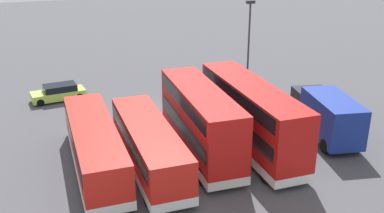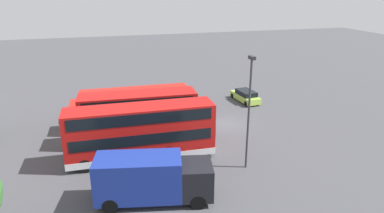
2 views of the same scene
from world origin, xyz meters
name	(u,v)px [view 1 (image 1 of 2)]	position (x,y,z in m)	size (l,w,h in m)	color
ground_plane	(142,111)	(0.00, 0.00, 0.00)	(140.00, 140.00, 0.00)	#47474C
bus_double_decker_near_end	(251,115)	(-5.16, 9.20, 2.45)	(2.89, 11.86, 4.55)	#B71411
bus_double_decker_second	(200,120)	(-1.66, 8.90, 2.45)	(3.12, 10.43, 4.55)	#B71411
bus_single_deck_third	(149,145)	(2.01, 9.58, 1.62)	(2.83, 10.89, 2.95)	red
bus_single_deck_fourth	(94,145)	(5.15, 8.42, 1.62)	(2.84, 11.68, 2.95)	red
box_truck_blue	(326,114)	(-11.19, 9.38, 1.71)	(3.97, 7.85, 3.20)	navy
car_hatchback_silver	(59,93)	(6.17, -5.08, 0.70)	(4.70, 2.25, 1.43)	#A5D14C
lamp_post_tall	(249,46)	(-8.79, 1.61, 5.09)	(0.70, 0.30, 8.80)	#38383D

